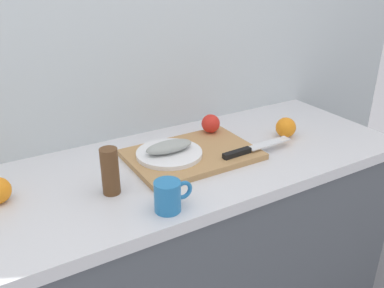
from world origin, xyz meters
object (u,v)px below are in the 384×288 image
Objects in this scene: cutting_board at (192,155)px; pepper_mill at (110,171)px; white_plate at (169,154)px; chef_knife at (249,149)px; coffee_mug_0 at (169,196)px; fish_fillet at (169,147)px.

cutting_board is 3.05× the size of pepper_mill.
chef_knife reaches higher than white_plate.
cutting_board is 0.33m from coffee_mug_0.
coffee_mug_0 is (-0.22, -0.25, 0.03)m from cutting_board.
fish_fillet is at bearing 21.61° from pepper_mill.
chef_knife is 0.49m from pepper_mill.
white_plate is at bearing 61.92° from coffee_mug_0.
cutting_board is at bearing -10.80° from white_plate.
fish_fillet reaches higher than cutting_board.
chef_knife is (0.17, -0.10, 0.02)m from cutting_board.
pepper_mill is (-0.49, 0.02, 0.04)m from chef_knife.
chef_knife is at bearing -24.60° from fish_fillet.
pepper_mill reaches higher than chef_knife.
fish_fillet is (-0.00, -0.00, 0.03)m from white_plate.
cutting_board is 1.94× the size of white_plate.
cutting_board is 2.58× the size of fish_fillet.
white_plate is at bearing 14.04° from fish_fillet.
fish_fillet is (-0.08, 0.02, 0.04)m from cutting_board.
cutting_board is at bearing 147.40° from chef_knife.
pepper_mill reaches higher than fish_fillet.
pepper_mill reaches higher than cutting_board.
coffee_mug_0 reaches higher than cutting_board.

